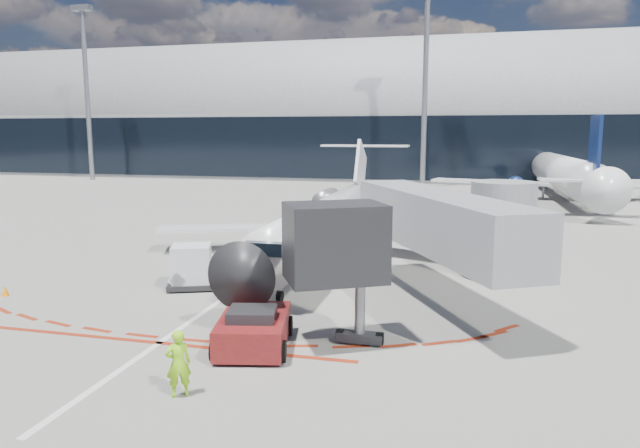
% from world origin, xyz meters
% --- Properties ---
extents(ground, '(260.00, 260.00, 0.00)m').
position_xyz_m(ground, '(0.00, 0.00, 0.00)').
color(ground, slate).
rests_on(ground, ground).
extents(apron_centerline, '(0.25, 40.00, 0.01)m').
position_xyz_m(apron_centerline, '(0.00, 2.00, 0.01)').
color(apron_centerline, silver).
rests_on(apron_centerline, ground).
extents(apron_stop_bar, '(14.00, 0.25, 0.01)m').
position_xyz_m(apron_stop_bar, '(0.00, -11.50, 0.01)').
color(apron_stop_bar, maroon).
rests_on(apron_stop_bar, ground).
extents(terminal_building, '(150.00, 24.15, 24.00)m').
position_xyz_m(terminal_building, '(0.00, 64.97, 8.52)').
color(terminal_building, '#9C9FA1').
rests_on(terminal_building, ground).
extents(jet_bridge, '(10.03, 15.20, 4.90)m').
position_xyz_m(jet_bridge, '(9.79, -3.01, 3.01)').
color(jet_bridge, '#999DA2').
rests_on(jet_bridge, ground).
extents(light_mast_west, '(0.70, 0.70, 25.00)m').
position_xyz_m(light_mast_west, '(-45.00, 48.00, 12.50)').
color(light_mast_west, gray).
rests_on(light_mast_west, ground).
extents(light_mast_centre, '(0.70, 0.70, 25.00)m').
position_xyz_m(light_mast_centre, '(5.00, 48.00, 12.50)').
color(light_mast_centre, gray).
rests_on(light_mast_centre, ground).
extents(regional_jet, '(21.81, 26.90, 6.74)m').
position_xyz_m(regional_jet, '(2.59, 3.87, 2.25)').
color(regional_jet, silver).
rests_on(regional_jet, ground).
extents(pushback_tug, '(3.00, 5.74, 1.46)m').
position_xyz_m(pushback_tug, '(3.33, -11.08, 0.65)').
color(pushback_tug, maroon).
rests_on(pushback_tug, ground).
extents(ramp_worker, '(0.83, 0.78, 1.91)m').
position_xyz_m(ramp_worker, '(2.60, -14.99, 0.96)').
color(ramp_worker, '#94EB18').
rests_on(ramp_worker, ground).
extents(uld_container, '(2.69, 2.51, 2.04)m').
position_xyz_m(uld_container, '(-2.11, -4.72, 1.01)').
color(uld_container, black).
rests_on(uld_container, ground).
extents(safety_cone_left, '(0.33, 0.33, 0.46)m').
position_xyz_m(safety_cone_left, '(-9.62, -7.95, 0.23)').
color(safety_cone_left, orange).
rests_on(safety_cone_left, ground).
extents(bg_airliner_0, '(33.42, 35.39, 10.81)m').
position_xyz_m(bg_airliner_0, '(20.96, 39.07, 5.41)').
color(bg_airliner_0, silver).
rests_on(bg_airliner_0, ground).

